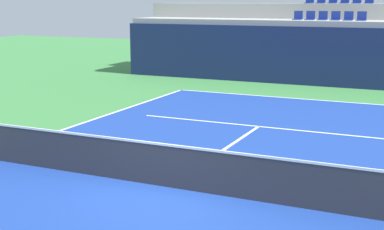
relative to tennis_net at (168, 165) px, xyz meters
The scene contains 11 objects.
ground_plane 0.51m from the tennis_net, ahead, with size 80.00×80.00×0.00m, color #387A3D.
court_surface 0.50m from the tennis_net, ahead, with size 11.00×24.00×0.01m, color navy.
baseline_far 11.96m from the tennis_net, 90.00° to the left, with size 11.00×0.10×0.00m, color white.
service_line_far 6.42m from the tennis_net, 90.00° to the left, with size 8.26×0.10×0.00m, color white.
centre_service_line 3.24m from the tennis_net, 90.00° to the left, with size 0.10×6.40×0.00m, color white.
back_wall 15.85m from the tennis_net, 90.00° to the left, with size 20.66×0.30×2.78m, color navy.
stands_tier_lower 17.21m from the tennis_net, 90.00° to the left, with size 20.66×2.40×3.04m, color #9E9E99.
stands_tier_upper 19.63m from the tennis_net, 90.00° to the left, with size 20.66×2.40×3.84m, color #9E9E99.
seating_row_lower 17.48m from the tennis_net, 90.00° to the left, with size 3.51×0.44×0.44m.
seating_row_upper 19.97m from the tennis_net, 90.00° to the left, with size 3.51×0.44×0.44m.
tennis_net is the anchor object (origin of this frame).
Camera 1 is at (5.18, -10.04, 3.99)m, focal length 51.04 mm.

